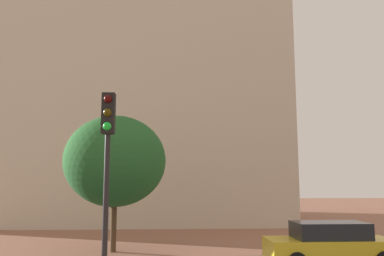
{
  "coord_description": "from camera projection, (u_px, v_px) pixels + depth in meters",
  "views": [
    {
      "loc": [
        -0.48,
        -2.83,
        2.96
      ],
      "look_at": [
        0.25,
        10.73,
        4.84
      ],
      "focal_mm": 36.68,
      "sensor_mm": 36.0,
      "label": 1
    }
  ],
  "objects": [
    {
      "name": "landmark_building",
      "position": [
        135.0,
        92.0,
        33.74
      ],
      "size": [
        23.59,
        16.01,
        38.44
      ],
      "color": "beige",
      "rests_on": "ground_plane"
    },
    {
      "name": "car_yellow",
      "position": [
        330.0,
        245.0,
        14.1
      ],
      "size": [
        4.56,
        1.98,
        1.53
      ],
      "color": "gold",
      "rests_on": "ground_plane"
    },
    {
      "name": "traffic_light_pole",
      "position": [
        107.0,
        161.0,
        8.42
      ],
      "size": [
        0.28,
        0.34,
        4.9
      ],
      "color": "black",
      "rests_on": "ground_plane"
    },
    {
      "name": "tree_curb_far",
      "position": [
        115.0,
        161.0,
        17.29
      ],
      "size": [
        4.45,
        4.45,
        5.9
      ],
      "color": "#4C3823",
      "rests_on": "ground_plane"
    }
  ]
}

